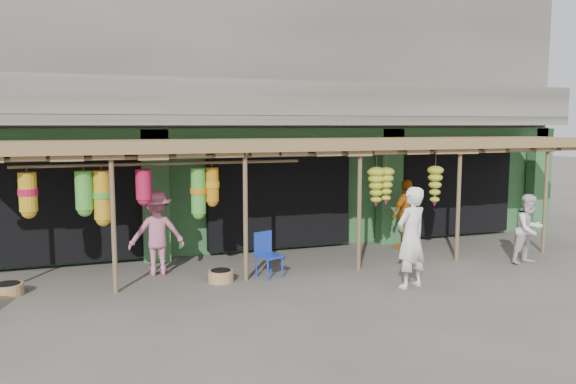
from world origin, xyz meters
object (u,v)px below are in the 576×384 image
object	(u,v)px
person_right	(529,229)
person_vendor	(407,214)
blue_chair	(267,252)
person_shopper	(157,233)
person_front	(411,237)

from	to	relation	value
person_right	person_vendor	size ratio (longest dim) A/B	0.89
blue_chair	person_shopper	size ratio (longest dim) A/B	0.52
person_right	person_shopper	distance (m)	8.15
blue_chair	person_front	world-z (taller)	person_front
blue_chair	person_vendor	size ratio (longest dim) A/B	0.53
person_front	blue_chair	bearing A→B (deg)	-52.66
person_right	person_shopper	world-z (taller)	person_shopper
person_vendor	person_front	bearing A→B (deg)	40.01
person_front	person_right	bearing A→B (deg)	174.21
person_vendor	person_shopper	distance (m)	6.22
person_right	blue_chair	bearing A→B (deg)	164.19
person_right	person_front	bearing A→B (deg)	-174.95
person_shopper	person_front	bearing A→B (deg)	148.58
blue_chair	person_shopper	distance (m)	2.32
person_right	person_vendor	world-z (taller)	person_vendor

